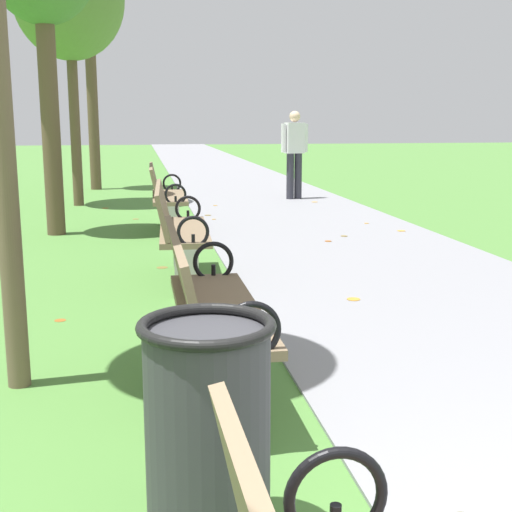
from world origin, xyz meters
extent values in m
cube|color=gray|center=(1.51, 18.00, 0.01)|extent=(3.02, 44.00, 0.02)
torus|color=black|center=(-0.41, 0.64, 0.59)|extent=(0.27, 0.04, 0.27)
cube|color=#7A664C|center=(-0.45, 2.80, 0.47)|extent=(0.44, 1.60, 0.05)
cube|color=#7A664C|center=(-0.64, 2.80, 0.70)|extent=(0.13, 1.60, 0.40)
cube|color=#A8A59E|center=(-0.45, 2.06, 0.23)|extent=(0.20, 0.12, 0.45)
cube|color=#A8A59E|center=(-0.45, 3.54, 0.23)|extent=(0.20, 0.12, 0.45)
torus|color=black|center=(-0.39, 2.04, 0.59)|extent=(0.27, 0.03, 0.27)
cylinder|color=black|center=(-0.39, 2.04, 0.51)|extent=(0.03, 0.03, 0.12)
torus|color=black|center=(-0.39, 3.56, 0.59)|extent=(0.27, 0.03, 0.27)
cylinder|color=black|center=(-0.39, 3.56, 0.51)|extent=(0.03, 0.03, 0.12)
cube|color=#7A664C|center=(-0.45, 5.56, 0.47)|extent=(0.51, 1.62, 0.05)
cube|color=#7A664C|center=(-0.64, 5.57, 0.70)|extent=(0.19, 1.60, 0.40)
cube|color=#A8A59E|center=(-0.48, 4.82, 0.23)|extent=(0.21, 0.13, 0.45)
cube|color=#A8A59E|center=(-0.42, 6.30, 0.23)|extent=(0.21, 0.13, 0.45)
torus|color=black|center=(-0.42, 4.80, 0.59)|extent=(0.27, 0.04, 0.27)
cylinder|color=black|center=(-0.42, 4.80, 0.51)|extent=(0.03, 0.03, 0.12)
torus|color=black|center=(-0.36, 6.32, 0.59)|extent=(0.27, 0.04, 0.27)
cylinder|color=black|center=(-0.36, 6.32, 0.51)|extent=(0.03, 0.03, 0.12)
cube|color=#7A664C|center=(-0.45, 8.45, 0.47)|extent=(0.48, 1.61, 0.05)
cube|color=#7A664C|center=(-0.64, 8.46, 0.70)|extent=(0.16, 1.60, 0.40)
cube|color=#A8A59E|center=(-0.47, 7.71, 0.23)|extent=(0.20, 0.12, 0.45)
cube|color=#A8A59E|center=(-0.43, 9.19, 0.23)|extent=(0.20, 0.12, 0.45)
torus|color=black|center=(-0.41, 7.69, 0.59)|extent=(0.27, 0.04, 0.27)
cylinder|color=black|center=(-0.41, 7.69, 0.51)|extent=(0.03, 0.03, 0.12)
torus|color=black|center=(-0.37, 9.21, 0.59)|extent=(0.27, 0.04, 0.27)
cylinder|color=black|center=(-0.37, 9.21, 0.51)|extent=(0.03, 0.03, 0.12)
cylinder|color=brown|center=(-1.94, 8.53, 1.46)|extent=(0.24, 0.24, 2.91)
cylinder|color=brown|center=(-1.89, 11.68, 1.42)|extent=(0.18, 0.18, 2.83)
cylinder|color=brown|center=(-1.74, 14.50, 1.73)|extent=(0.23, 0.23, 3.46)
ellipsoid|color=#5B8438|center=(-1.74, 14.50, 3.89)|extent=(1.23, 1.23, 1.35)
cylinder|color=#2D2D38|center=(1.96, 11.86, 0.45)|extent=(0.14, 0.14, 0.85)
cylinder|color=#2D2D38|center=(2.12, 11.89, 0.45)|extent=(0.14, 0.14, 0.85)
cube|color=white|center=(2.04, 11.87, 1.15)|extent=(0.37, 0.28, 0.56)
sphere|color=beige|center=(2.04, 11.87, 1.54)|extent=(0.20, 0.20, 0.20)
cylinder|color=white|center=(1.82, 11.83, 1.15)|extent=(0.09, 0.09, 0.52)
cylinder|color=white|center=(2.25, 11.91, 1.15)|extent=(0.09, 0.09, 0.52)
cylinder|color=#38383D|center=(-0.65, 1.39, 0.40)|extent=(0.44, 0.44, 0.80)
torus|color=black|center=(-0.65, 1.39, 0.82)|extent=(0.48, 0.48, 0.04)
cylinder|color=#BC842D|center=(2.62, 7.90, 0.02)|extent=(0.16, 0.16, 0.00)
cylinder|color=#BC842D|center=(-0.40, 8.28, 0.00)|extent=(0.16, 0.16, 0.00)
cylinder|color=#BC842D|center=(2.29, 11.28, 0.02)|extent=(0.15, 0.15, 0.00)
cylinder|color=#93511E|center=(-1.42, 11.20, 0.00)|extent=(0.16, 0.16, 0.00)
cylinder|color=#93511E|center=(1.43, 7.29, 0.02)|extent=(0.12, 0.12, 0.00)
cylinder|color=#BC842D|center=(2.38, 8.64, 0.02)|extent=(0.09, 0.09, 0.00)
cylinder|color=#AD6B23|center=(-0.52, 7.56, 0.00)|extent=(0.13, 0.13, 0.00)
cylinder|color=brown|center=(0.21, 9.86, 0.02)|extent=(0.14, 0.14, 0.00)
cylinder|color=#BC842D|center=(-0.57, 4.60, 0.00)|extent=(0.12, 0.12, 0.00)
cylinder|color=#BC842D|center=(0.89, 4.55, 0.02)|extent=(0.16, 0.16, 0.00)
cylinder|color=brown|center=(1.74, 7.62, 0.02)|extent=(0.12, 0.12, 0.00)
cylinder|color=#BC842D|center=(0.46, 11.07, 0.02)|extent=(0.09, 0.09, 0.00)
cylinder|color=brown|center=(-0.91, 9.78, 0.00)|extent=(0.15, 0.15, 0.00)
cylinder|color=#BC842D|center=(-2.49, 8.89, 0.00)|extent=(0.13, 0.13, 0.00)
cylinder|color=#93511E|center=(-1.48, 4.40, 0.00)|extent=(0.11, 0.11, 0.00)
cylinder|color=brown|center=(-0.64, 6.19, 0.00)|extent=(0.13, 0.13, 0.00)
cylinder|color=#BC842D|center=(0.25, 9.41, 0.02)|extent=(0.08, 0.08, 0.00)
cylinder|color=gold|center=(-0.59, 3.24, 0.00)|extent=(0.14, 0.14, 0.00)
camera|label=1|loc=(-0.87, -0.88, 1.51)|focal=48.84mm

